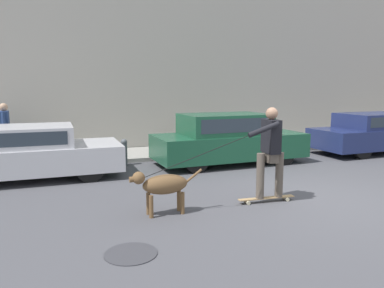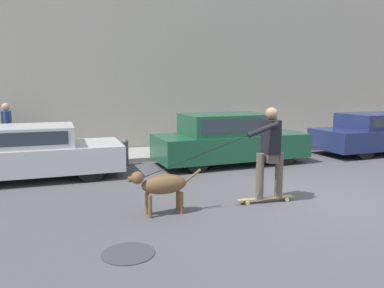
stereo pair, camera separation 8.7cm
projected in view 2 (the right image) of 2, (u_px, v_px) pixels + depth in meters
ground_plane at (313, 198)px, 7.21m from camera, size 36.00×36.00×0.00m
back_wall at (194, 62)px, 13.04m from camera, size 32.00×0.30×5.95m
sidewalk_curb at (206, 150)px, 12.39m from camera, size 30.00×2.00×0.12m
parked_car_0 at (28, 153)px, 8.66m from camera, size 4.14×1.77×1.24m
parked_car_1 at (229, 140)px, 10.35m from camera, size 4.23×1.79×1.40m
parked_car_2 at (381, 133)px, 12.15m from camera, size 4.62×1.78×1.29m
dog at (162, 185)px, 6.22m from camera, size 1.26×0.35×0.77m
skateboarder at (270, 149)px, 6.81m from camera, size 2.96×0.60×1.76m
pedestrian_with_bag at (7, 128)px, 10.57m from camera, size 0.23×0.72×1.57m
manhole_cover at (128, 253)px, 4.80m from camera, size 0.68×0.68×0.01m
fire_hydrant at (125, 151)px, 10.22m from camera, size 0.18×0.18×0.73m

